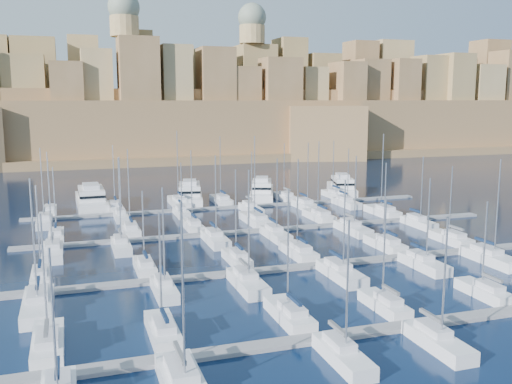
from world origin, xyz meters
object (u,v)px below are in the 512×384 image
object	(u,v)px
motor_yacht_c	(262,191)
motor_yacht_d	(342,187)
sailboat_0	(48,344)
sailboat_2	(289,314)
motor_yacht_b	(190,194)
sailboat_4	(485,292)
motor_yacht_a	(91,199)

from	to	relation	value
motor_yacht_c	motor_yacht_d	bearing A→B (deg)	-1.31
sailboat_0	motor_yacht_c	distance (m)	82.98
sailboat_0	motor_yacht_c	xyz separation A→B (m)	(44.21, 70.22, 0.99)
motor_yacht_d	motor_yacht_c	bearing A→B (deg)	178.69
sailboat_2	motor_yacht_b	distance (m)	70.72
sailboat_4	motor_yacht_b	bearing A→B (deg)	105.42
motor_yacht_a	motor_yacht_b	world-z (taller)	same
sailboat_4	motor_yacht_c	xyz separation A→B (m)	(-2.88, 70.83, 1.02)
sailboat_2	motor_yacht_b	bearing A→B (deg)	86.59
sailboat_2	motor_yacht_c	bearing A→B (deg)	73.43
sailboat_2	sailboat_0	bearing A→B (deg)	179.67
motor_yacht_a	motor_yacht_d	size ratio (longest dim) A/B	1.18
sailboat_2	motor_yacht_a	bearing A→B (deg)	103.11
motor_yacht_c	motor_yacht_d	distance (m)	20.10
motor_yacht_a	sailboat_0	bearing A→B (deg)	-95.28
motor_yacht_a	motor_yacht_d	xyz separation A→B (m)	(57.70, -1.69, 0.00)
sailboat_2	motor_yacht_b	size ratio (longest dim) A/B	0.77
motor_yacht_b	sailboat_4	bearing A→B (deg)	-74.58
sailboat_2	sailboat_4	xyz separation A→B (m)	(23.81, -0.47, -0.03)
motor_yacht_a	motor_yacht_d	distance (m)	57.72
motor_yacht_c	motor_yacht_d	size ratio (longest dim) A/B	1.06
motor_yacht_a	motor_yacht_d	bearing A→B (deg)	-1.68
motor_yacht_b	motor_yacht_c	world-z (taller)	same
motor_yacht_b	motor_yacht_a	bearing A→B (deg)	177.28
sailboat_0	sailboat_2	distance (m)	23.28
sailboat_2	motor_yacht_d	size ratio (longest dim) A/B	0.84
motor_yacht_a	sailboat_2	bearing A→B (deg)	-76.89
sailboat_4	motor_yacht_a	bearing A→B (deg)	119.33
motor_yacht_a	motor_yacht_c	xyz separation A→B (m)	(37.60, -1.23, 0.00)
motor_yacht_c	sailboat_4	bearing A→B (deg)	-87.67
sailboat_0	motor_yacht_c	size ratio (longest dim) A/B	0.73
sailboat_0	motor_yacht_b	size ratio (longest dim) A/B	0.71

